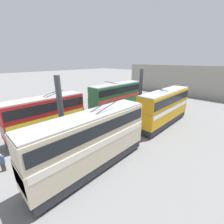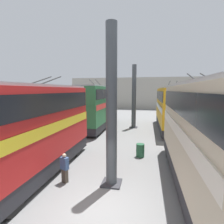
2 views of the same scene
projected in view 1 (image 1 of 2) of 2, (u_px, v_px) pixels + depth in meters
ground_plane at (47, 159)px, 14.66m from camera, size 240.00×240.00×0.00m
depot_back_wall at (188, 81)px, 39.01m from camera, size 0.50×36.00×7.85m
support_column_near at (62, 117)px, 14.79m from camera, size 0.98×0.98×7.86m
support_column_far at (140, 95)px, 24.16m from camera, size 0.98×0.98×7.86m
bus_left_near at (92, 139)px, 12.48m from camera, size 11.10×2.54×5.74m
bus_left_far at (165, 106)px, 21.59m from camera, size 11.09×2.54×5.70m
bus_right_mid at (46, 115)px, 18.07m from camera, size 9.26×2.54×5.67m
bus_right_far at (117, 96)px, 26.64m from camera, size 11.01×2.54×5.90m
person_by_right_row at (51, 137)px, 17.11m from camera, size 0.38×0.48×1.55m
person_aisle_foreground at (2, 162)px, 12.74m from camera, size 0.47×0.35×1.71m
oil_drum at (101, 137)px, 17.77m from camera, size 0.61×0.61×0.93m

